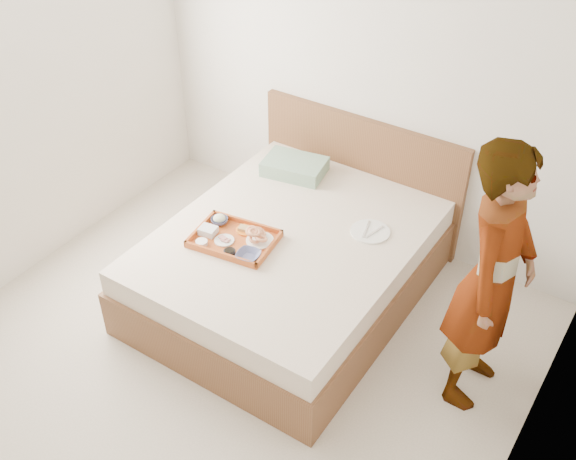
% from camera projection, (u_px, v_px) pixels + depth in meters
% --- Properties ---
extents(ground, '(3.50, 4.00, 0.01)m').
position_uv_depth(ground, '(200.00, 386.00, 4.19)').
color(ground, beige).
rests_on(ground, ground).
extents(wall_back, '(3.50, 0.01, 2.60)m').
position_uv_depth(wall_back, '(369.00, 72.00, 4.72)').
color(wall_back, silver).
rests_on(wall_back, ground).
extents(wall_right, '(0.01, 4.00, 2.60)m').
position_uv_depth(wall_right, '(526.00, 364.00, 2.63)').
color(wall_right, silver).
rests_on(wall_right, ground).
extents(bed, '(1.65, 2.00, 0.53)m').
position_uv_depth(bed, '(290.00, 264.00, 4.69)').
color(bed, brown).
rests_on(bed, ground).
extents(headboard, '(1.65, 0.06, 0.95)m').
position_uv_depth(headboard, '(360.00, 174.00, 5.20)').
color(headboard, brown).
rests_on(headboard, ground).
extents(pillow, '(0.50, 0.38, 0.11)m').
position_uv_depth(pillow, '(295.00, 167.00, 5.08)').
color(pillow, '#89AF89').
rests_on(pillow, bed).
extents(tray, '(0.58, 0.46, 0.05)m').
position_uv_depth(tray, '(234.00, 239.00, 4.45)').
color(tray, '#C2571E').
rests_on(tray, bed).
extents(prawn_plate, '(0.21, 0.21, 0.01)m').
position_uv_depth(prawn_plate, '(260.00, 241.00, 4.44)').
color(prawn_plate, white).
rests_on(prawn_plate, tray).
extents(navy_bowl_big, '(0.17, 0.17, 0.04)m').
position_uv_depth(navy_bowl_big, '(248.00, 255.00, 4.30)').
color(navy_bowl_big, '#191F50').
rests_on(navy_bowl_big, tray).
extents(sauce_dish, '(0.09, 0.09, 0.03)m').
position_uv_depth(sauce_dish, '(230.00, 252.00, 4.33)').
color(sauce_dish, black).
rests_on(sauce_dish, tray).
extents(meat_plate, '(0.15, 0.15, 0.01)m').
position_uv_depth(meat_plate, '(224.00, 240.00, 4.44)').
color(meat_plate, white).
rests_on(meat_plate, tray).
extents(bread_plate, '(0.15, 0.15, 0.01)m').
position_uv_depth(bread_plate, '(246.00, 230.00, 4.53)').
color(bread_plate, orange).
rests_on(bread_plate, tray).
extents(salad_bowl, '(0.13, 0.13, 0.04)m').
position_uv_depth(salad_bowl, '(220.00, 221.00, 4.59)').
color(salad_bowl, '#191F50').
rests_on(salad_bowl, tray).
extents(plastic_tub, '(0.12, 0.11, 0.05)m').
position_uv_depth(plastic_tub, '(208.00, 231.00, 4.49)').
color(plastic_tub, silver).
rests_on(plastic_tub, tray).
extents(cheese_round, '(0.09, 0.09, 0.03)m').
position_uv_depth(cheese_round, '(202.00, 243.00, 4.41)').
color(cheese_round, white).
rests_on(cheese_round, tray).
extents(dinner_plate, '(0.28, 0.28, 0.01)m').
position_uv_depth(dinner_plate, '(370.00, 232.00, 4.53)').
color(dinner_plate, white).
rests_on(dinner_plate, bed).
extents(person, '(0.41, 0.62, 1.70)m').
position_uv_depth(person, '(492.00, 280.00, 3.69)').
color(person, beige).
rests_on(person, ground).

